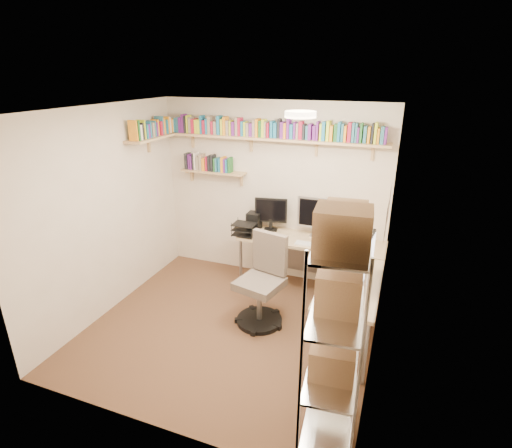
# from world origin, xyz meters

# --- Properties ---
(ground) EXTENTS (3.20, 3.20, 0.00)m
(ground) POSITION_xyz_m (0.00, 0.00, 0.00)
(ground) COLOR #4F3A21
(ground) RESTS_ON ground
(room_shell) EXTENTS (3.24, 3.04, 2.52)m
(room_shell) POSITION_xyz_m (0.00, 0.00, 1.55)
(room_shell) COLOR beige
(room_shell) RESTS_ON ground
(wall_shelves) EXTENTS (3.12, 1.09, 0.80)m
(wall_shelves) POSITION_xyz_m (-0.42, 1.30, 2.03)
(wall_shelves) COLOR tan
(wall_shelves) RESTS_ON ground
(corner_desk) EXTENTS (2.00, 1.95, 1.30)m
(corner_desk) POSITION_xyz_m (0.70, 0.96, 0.74)
(corner_desk) COLOR #D1B888
(corner_desk) RESTS_ON ground
(office_chair) EXTENTS (0.59, 0.60, 1.10)m
(office_chair) POSITION_xyz_m (0.30, 0.30, 0.46)
(office_chair) COLOR black
(office_chair) RESTS_ON ground
(wire_rack) EXTENTS (0.46, 0.84, 2.07)m
(wire_rack) POSITION_xyz_m (1.36, -1.11, 1.37)
(wire_rack) COLOR silver
(wire_rack) RESTS_ON ground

